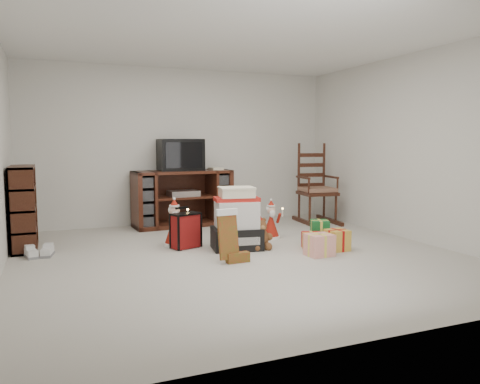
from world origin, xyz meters
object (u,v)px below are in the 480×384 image
at_px(sneaker_pair, 39,253).
at_px(rocking_chair, 315,194).
at_px(crt_television, 180,155).
at_px(gift_cluster, 324,238).
at_px(bookshelf, 24,209).
at_px(gift_pile, 237,223).
at_px(mrs_claus_figurine, 175,228).
at_px(red_suitcase, 186,230).
at_px(teddy_bear, 259,236).
at_px(tv_stand, 183,198).
at_px(santa_figurine, 271,224).

bearing_deg(sneaker_pair, rocking_chair, 7.64).
bearing_deg(crt_television, gift_cluster, -61.70).
bearing_deg(bookshelf, gift_pile, -22.27).
bearing_deg(gift_cluster, mrs_claus_figurine, 151.05).
height_order(bookshelf, crt_television, crt_television).
distance_m(mrs_claus_figurine, crt_television, 1.72).
relative_size(red_suitcase, teddy_bear, 1.36).
xyz_separation_m(mrs_claus_figurine, crt_television, (0.46, 1.40, 0.89)).
distance_m(gift_pile, red_suitcase, 0.65).
height_order(tv_stand, gift_pile, tv_stand).
relative_size(sneaker_pair, gift_cluster, 0.38).
relative_size(gift_pile, mrs_claus_figurine, 1.25).
height_order(red_suitcase, mrs_claus_figurine, mrs_claus_figurine).
height_order(sneaker_pair, gift_cluster, gift_cluster).
xyz_separation_m(bookshelf, mrs_claus_figurine, (1.77, -0.52, -0.26)).
bearing_deg(santa_figurine, tv_stand, 121.35).
height_order(rocking_chair, gift_pile, rocking_chair).
xyz_separation_m(red_suitcase, gift_cluster, (1.56, -0.71, -0.09)).
height_order(gift_pile, mrs_claus_figurine, gift_pile).
bearing_deg(gift_cluster, red_suitcase, 155.59).
bearing_deg(crt_television, rocking_chair, -13.37).
bearing_deg(tv_stand, teddy_bear, -80.56).
relative_size(red_suitcase, mrs_claus_figurine, 0.86).
relative_size(bookshelf, gift_cluster, 1.12).
bearing_deg(bookshelf, tv_stand, 20.49).
xyz_separation_m(gift_pile, sneaker_pair, (-2.27, 0.49, -0.28)).
bearing_deg(mrs_claus_figurine, bookshelf, 163.71).
xyz_separation_m(gift_pile, gift_cluster, (0.99, -0.43, -0.19)).
distance_m(rocking_chair, mrs_claus_figurine, 2.74).
relative_size(bookshelf, sneaker_pair, 2.99).
height_order(bookshelf, gift_pile, bookshelf).
bearing_deg(santa_figurine, teddy_bear, -128.41).
relative_size(teddy_bear, santa_figurine, 0.71).
bearing_deg(red_suitcase, tv_stand, 56.36).
distance_m(gift_pile, crt_television, 2.05).
height_order(red_suitcase, sneaker_pair, red_suitcase).
height_order(mrs_claus_figurine, crt_television, crt_television).
distance_m(tv_stand, rocking_chair, 2.17).
bearing_deg(gift_cluster, teddy_bear, 155.98).
distance_m(red_suitcase, gift_cluster, 1.72).
bearing_deg(mrs_claus_figurine, gift_pile, -35.84).
distance_m(rocking_chair, red_suitcase, 2.72).
distance_m(red_suitcase, mrs_claus_figurine, 0.22).
bearing_deg(rocking_chair, gift_pile, -139.82).
height_order(santa_figurine, crt_television, crt_television).
distance_m(santa_figurine, mrs_claus_figurine, 1.34).
relative_size(red_suitcase, sneaker_pair, 1.50).
xyz_separation_m(gift_pile, teddy_bear, (0.26, -0.11, -0.16)).
height_order(red_suitcase, gift_cluster, red_suitcase).
bearing_deg(bookshelf, rocking_chair, 4.37).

